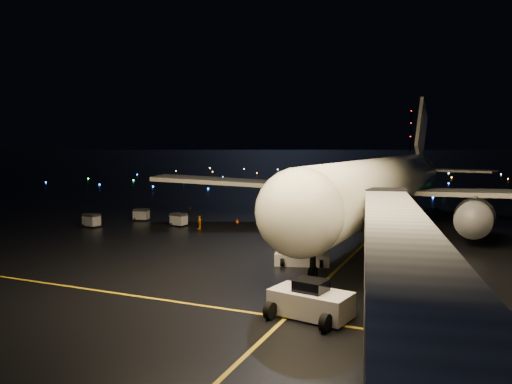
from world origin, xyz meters
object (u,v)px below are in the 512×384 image
belt_loader (302,246)px  airliner (390,154)px  pushback_tug (311,298)px  baggage_cart_1 (141,215)px  crew_c (199,222)px  baggage_cart_2 (91,220)px  baggage_cart_0 (179,220)px

belt_loader → airliner: bearing=65.4°
pushback_tug → baggage_cart_1: pushback_tug is taller
crew_c → baggage_cart_2: baggage_cart_2 is taller
belt_loader → crew_c: size_ratio=4.14×
pushback_tug → baggage_cart_2: (-33.96, 20.20, -0.30)m
crew_c → baggage_cart_1: crew_c is taller
crew_c → baggage_cart_2: bearing=-121.4°
baggage_cart_0 → baggage_cart_1: baggage_cart_0 is taller
airliner → baggage_cart_1: airliner is taller
belt_loader → baggage_cart_1: bearing=135.9°
belt_loader → pushback_tug: bearing=-85.1°
pushback_tug → crew_c: pushback_tug is taller
belt_loader → baggage_cart_2: bearing=149.2°
belt_loader → baggage_cart_0: bearing=131.8°
baggage_cart_2 → pushback_tug: bearing=-23.0°
pushback_tug → belt_loader: bearing=121.0°
airliner → crew_c: size_ratio=39.08×
pushback_tug → baggage_cart_2: pushback_tug is taller
baggage_cart_0 → baggage_cart_1: (-6.95, 1.88, -0.01)m
airliner → baggage_cart_2: 37.15m
baggage_cart_2 → airliner: bearing=30.9°
crew_c → airliner: bearing=68.1°
crew_c → baggage_cart_0: bearing=-152.9°
pushback_tug → baggage_cart_2: 39.51m
baggage_cart_1 → baggage_cart_2: baggage_cart_2 is taller
baggage_cart_0 → baggage_cart_2: size_ratio=0.98×
airliner → baggage_cart_2: bearing=-153.7°
airliner → crew_c: airliner is taller
baggage_cart_2 → belt_loader: bearing=-7.9°
pushback_tug → baggage_cart_1: 41.43m
belt_loader → baggage_cart_0: (-20.20, 13.12, -0.82)m
airliner → crew_c: 24.33m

